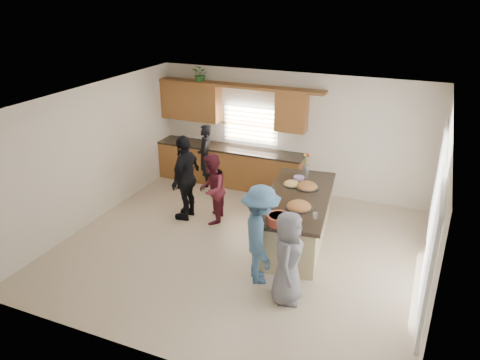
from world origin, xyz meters
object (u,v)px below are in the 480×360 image
at_px(salad_bowl, 279,219).
at_px(woman_left_front, 186,177).
at_px(island, 297,220).
at_px(woman_left_back, 205,156).
at_px(woman_right_front, 288,258).
at_px(woman_left_mid, 212,189).
at_px(woman_right_back, 260,235).

distance_m(salad_bowl, woman_left_front, 2.73).
xyz_separation_m(island, woman_left_back, (-2.82, 1.73, 0.31)).
xyz_separation_m(woman_left_front, woman_right_front, (2.80, -1.87, -0.15)).
relative_size(woman_left_mid, woman_right_front, 0.97).
distance_m(island, salad_bowl, 1.31).
distance_m(island, woman_left_mid, 1.86).
distance_m(woman_left_front, woman_right_front, 3.37).
xyz_separation_m(woman_left_mid, woman_right_front, (2.22, -1.90, 0.02)).
height_order(island, woman_left_mid, woman_left_mid).
relative_size(salad_bowl, woman_left_back, 0.26).
relative_size(woman_left_front, woman_right_front, 1.19).
distance_m(woman_left_front, woman_right_back, 2.70).
xyz_separation_m(woman_left_back, woman_right_front, (3.20, -3.54, -0.01)).
height_order(woman_left_back, woman_right_back, woman_right_back).
height_order(woman_left_front, woman_right_back, woman_left_front).
relative_size(woman_left_back, woman_left_front, 0.85).
xyz_separation_m(island, woman_left_front, (-2.41, 0.06, 0.45)).
height_order(island, salad_bowl, salad_bowl).
bearing_deg(island, woman_right_back, -104.57).
distance_m(salad_bowl, woman_left_back, 4.06).
xyz_separation_m(woman_left_back, woman_left_front, (0.40, -1.67, 0.14)).
xyz_separation_m(salad_bowl, woman_right_back, (-0.21, -0.30, -0.18)).
bearing_deg(woman_right_back, woman_left_back, 10.65).
bearing_deg(woman_right_front, woman_right_back, 49.93).
xyz_separation_m(woman_right_back, woman_right_front, (0.58, -0.34, -0.09)).
xyz_separation_m(woman_left_front, woman_right_back, (2.22, -1.53, -0.06)).
bearing_deg(woman_left_front, island, 86.73).
relative_size(island, woman_left_front, 1.56).
xyz_separation_m(island, salad_bowl, (0.01, -1.17, 0.58)).
distance_m(island, woman_left_back, 3.32).
bearing_deg(woman_left_mid, woman_right_front, 35.11).
height_order(salad_bowl, woman_left_front, woman_left_front).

